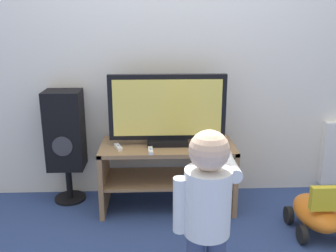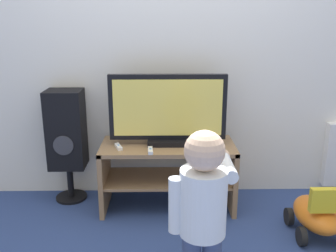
# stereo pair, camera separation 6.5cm
# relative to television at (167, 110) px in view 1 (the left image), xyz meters

# --- Properties ---
(ground_plane) EXTENTS (16.00, 16.00, 0.00)m
(ground_plane) POSITION_rel_television_xyz_m (0.00, -0.25, -0.79)
(ground_plane) COLOR navy
(wall_back) EXTENTS (10.00, 0.06, 2.60)m
(wall_back) POSITION_rel_television_xyz_m (0.00, 0.29, 0.51)
(wall_back) COLOR silver
(wall_back) RESTS_ON ground_plane
(tv_stand) EXTENTS (1.03, 0.46, 0.52)m
(tv_stand) POSITION_rel_television_xyz_m (0.00, -0.02, -0.44)
(tv_stand) COLOR #93704C
(tv_stand) RESTS_ON ground_plane
(television) EXTENTS (0.89, 0.20, 0.54)m
(television) POSITION_rel_television_xyz_m (0.00, 0.00, 0.00)
(television) COLOR black
(television) RESTS_ON tv_stand
(game_console) EXTENTS (0.04, 0.15, 0.04)m
(game_console) POSITION_rel_television_xyz_m (0.32, -0.09, -0.24)
(game_console) COLOR white
(game_console) RESTS_ON tv_stand
(remote_primary) EXTENTS (0.08, 0.13, 0.03)m
(remote_primary) POSITION_rel_television_xyz_m (-0.37, -0.10, -0.25)
(remote_primary) COLOR white
(remote_primary) RESTS_ON tv_stand
(remote_secondary) EXTENTS (0.04, 0.13, 0.03)m
(remote_secondary) POSITION_rel_television_xyz_m (-0.13, -0.19, -0.25)
(remote_secondary) COLOR white
(remote_secondary) RESTS_ON tv_stand
(child) EXTENTS (0.36, 0.52, 0.94)m
(child) POSITION_rel_television_xyz_m (0.16, -1.04, -0.23)
(child) COLOR #3F4C72
(child) RESTS_ON ground_plane
(speaker_tower) EXTENTS (0.28, 0.26, 0.92)m
(speaker_tower) POSITION_rel_television_xyz_m (-0.81, 0.12, -0.20)
(speaker_tower) COLOR black
(speaker_tower) RESTS_ON ground_plane
(ride_on_toy) EXTENTS (0.32, 0.47, 0.41)m
(ride_on_toy) POSITION_rel_television_xyz_m (1.02, -0.46, -0.63)
(ride_on_toy) COLOR orange
(ride_on_toy) RESTS_ON ground_plane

